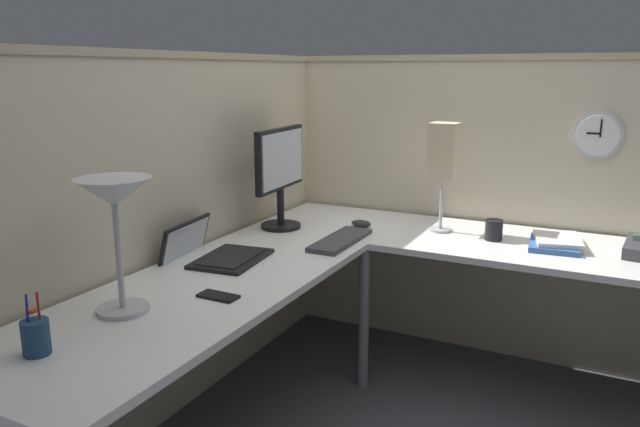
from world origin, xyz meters
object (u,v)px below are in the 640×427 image
book_stack (556,242)px  wall_clock (598,135)px  monitor (280,170)px  desk_lamp_paper (444,153)px  keyboard (340,240)px  laptop (211,253)px  cell_phone (218,296)px  coffee_mug (494,230)px  pen_cup (36,337)px  desk_lamp_dome (115,204)px  computer_mouse (361,223)px

book_stack → wall_clock: (0.34, -0.11, 0.45)m
monitor → desk_lamp_paper: desk_lamp_paper is taller
wall_clock → keyboard: bearing=125.2°
wall_clock → laptop: bearing=130.1°
cell_phone → coffee_mug: bearing=-30.2°
monitor → keyboard: monitor is taller
pen_cup → cell_phone: bearing=-18.4°
desk_lamp_dome → coffee_mug: size_ratio=4.64×
laptop → book_stack: size_ratio=1.34×
keyboard → coffee_mug: (0.36, -0.62, 0.04)m
computer_mouse → book_stack: book_stack is taller
monitor → coffee_mug: size_ratio=5.21×
desk_lamp_dome → wall_clock: 2.20m
desk_lamp_dome → book_stack: (1.44, -1.19, -0.34)m
desk_lamp_paper → book_stack: bearing=-93.8°
book_stack → desk_lamp_paper: 0.65m
cell_phone → book_stack: size_ratio=0.46×
book_stack → laptop: bearing=123.2°
pen_cup → wall_clock: (2.11, -1.29, 0.42)m
laptop → book_stack: bearing=-56.8°
monitor → cell_phone: bearing=-162.8°
laptop → keyboard: (0.46, -0.39, -0.01)m
computer_mouse → pen_cup: size_ratio=0.58×
cell_phone → coffee_mug: coffee_mug is taller
wall_clock → desk_lamp_paper: bearing=114.8°
monitor → coffee_mug: bearing=-75.9°
laptop → coffee_mug: (0.82, -1.01, 0.02)m
keyboard → cell_phone: bearing=173.6°
keyboard → monitor: bearing=74.0°
book_stack → monitor: bearing=101.8°
book_stack → cell_phone: bearing=140.6°
coffee_mug → monitor: bearing=104.1°
keyboard → pen_cup: 1.43m
wall_clock → cell_phone: bearing=144.4°
monitor → wall_clock: wall_clock is taller
computer_mouse → coffee_mug: 0.65m
computer_mouse → desk_lamp_paper: bearing=-75.4°
cell_phone → book_stack: (1.19, -0.98, 0.02)m
laptop → coffee_mug: laptop is taller
monitor → cell_phone: (-0.93, -0.29, -0.29)m
pen_cup → cell_phone: (0.58, -0.19, -0.05)m
monitor → book_stack: monitor is taller
cell_phone → coffee_mug: 1.38m
keyboard → computer_mouse: (0.31, 0.03, 0.01)m
laptop → coffee_mug: 1.30m
computer_mouse → wall_clock: bearing=-68.8°
coffee_mug → wall_clock: (0.35, -0.39, 0.42)m
desk_lamp_dome → wall_clock: bearing=-36.2°
pen_cup → laptop: bearing=6.2°
coffee_mug → laptop: bearing=129.3°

